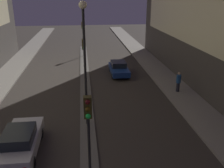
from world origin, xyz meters
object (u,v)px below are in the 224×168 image
(traffic_light_mid, at_px, (84,53))
(street_lamp, at_px, (84,48))
(traffic_light_near, at_px, (88,126))
(car_right_lane, at_px, (119,68))
(car_left_lane, at_px, (21,141))
(traffic_light_far, at_px, (83,31))
(pedestrian_on_right_sidewalk, at_px, (178,81))

(traffic_light_mid, relative_size, street_lamp, 0.59)
(traffic_light_near, relative_size, car_right_lane, 1.06)
(car_right_lane, bearing_deg, street_lamp, -109.06)
(traffic_light_near, xyz_separation_m, car_left_lane, (-3.72, 3.56, -2.74))
(traffic_light_near, bearing_deg, traffic_light_mid, 90.00)
(traffic_light_far, relative_size, street_lamp, 0.59)
(car_left_lane, relative_size, pedestrian_on_right_sidewalk, 2.60)
(traffic_light_mid, xyz_separation_m, car_left_lane, (-3.72, -9.02, -2.74))
(street_lamp, height_order, car_left_lane, street_lamp)
(traffic_light_far, relative_size, pedestrian_on_right_sidewalk, 2.61)
(traffic_light_mid, height_order, traffic_light_far, same)
(street_lamp, distance_m, car_left_lane, 6.51)
(pedestrian_on_right_sidewalk, bearing_deg, car_left_lane, -147.39)
(traffic_light_near, relative_size, pedestrian_on_right_sidewalk, 2.61)
(traffic_light_near, xyz_separation_m, traffic_light_mid, (0.00, 12.57, 0.00))
(street_lamp, relative_size, car_right_lane, 1.81)
(street_lamp, height_order, car_right_lane, street_lamp)
(traffic_light_mid, relative_size, traffic_light_far, 1.00)
(traffic_light_near, distance_m, car_left_lane, 5.83)
(traffic_light_mid, distance_m, car_right_lane, 6.53)
(traffic_light_mid, relative_size, car_right_lane, 1.06)
(street_lamp, height_order, pedestrian_on_right_sidewalk, street_lamp)
(traffic_light_mid, bearing_deg, car_right_lane, 50.82)
(traffic_light_near, bearing_deg, street_lamp, 90.00)
(traffic_light_mid, xyz_separation_m, car_right_lane, (3.72, 4.57, -2.82))
(traffic_light_far, bearing_deg, pedestrian_on_right_sidewalk, -60.65)
(traffic_light_mid, bearing_deg, pedestrian_on_right_sidewalk, -9.51)
(traffic_light_mid, height_order, pedestrian_on_right_sidewalk, traffic_light_mid)
(street_lamp, xyz_separation_m, car_right_lane, (3.72, 10.78, -4.61))
(traffic_light_near, height_order, street_lamp, street_lamp)
(traffic_light_near, xyz_separation_m, street_lamp, (0.00, 6.37, 1.80))
(car_right_lane, bearing_deg, traffic_light_far, 113.23)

